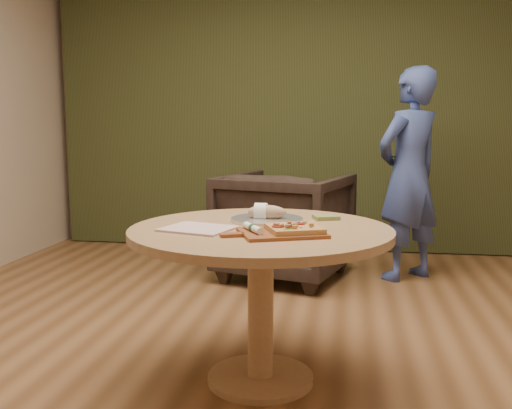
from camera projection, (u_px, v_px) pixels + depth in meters
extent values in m
cube|color=brown|center=(250.00, 372.00, 2.86)|extent=(5.00, 6.00, 0.02)
cube|color=#C2AC92|center=(302.00, 106.00, 5.61)|extent=(5.00, 0.02, 2.80)
cube|color=#2B3116|center=(301.00, 106.00, 5.50)|extent=(4.80, 0.14, 2.78)
cylinder|color=tan|center=(261.00, 378.00, 2.74)|extent=(0.51, 0.51, 0.03)
cylinder|color=tan|center=(261.00, 310.00, 2.70)|extent=(0.12, 0.12, 0.68)
cylinder|color=tan|center=(261.00, 232.00, 2.64)|extent=(1.22, 1.22, 0.04)
cube|color=brown|center=(282.00, 233.00, 2.47)|extent=(0.43, 0.39, 0.01)
cube|color=brown|center=(232.00, 235.00, 2.42)|extent=(0.11, 0.08, 0.01)
cube|color=#BC8A49|center=(294.00, 228.00, 2.47)|extent=(0.29, 0.29, 0.02)
cylinder|color=maroon|center=(300.00, 224.00, 2.51)|extent=(0.04, 0.04, 0.00)
cylinder|color=maroon|center=(278.00, 227.00, 2.45)|extent=(0.06, 0.06, 0.00)
cylinder|color=maroon|center=(290.00, 226.00, 2.47)|extent=(0.05, 0.05, 0.00)
cylinder|color=maroon|center=(291.00, 227.00, 2.43)|extent=(0.05, 0.05, 0.00)
cylinder|color=maroon|center=(291.00, 226.00, 2.45)|extent=(0.04, 0.04, 0.00)
cylinder|color=maroon|center=(280.00, 225.00, 2.47)|extent=(0.04, 0.04, 0.00)
cube|color=#BF8747|center=(290.00, 223.00, 2.50)|extent=(0.02, 0.02, 0.01)
cube|color=#BF8747|center=(296.00, 225.00, 2.44)|extent=(0.02, 0.02, 0.01)
cube|color=#BF8747|center=(311.00, 225.00, 2.46)|extent=(0.02, 0.02, 0.01)
cube|color=#BF8747|center=(295.00, 227.00, 2.40)|extent=(0.02, 0.02, 0.01)
cube|color=#BF8747|center=(281.00, 226.00, 2.44)|extent=(0.03, 0.03, 0.01)
cube|color=#BF8747|center=(289.00, 226.00, 2.42)|extent=(0.02, 0.02, 0.01)
cube|color=#BF8747|center=(276.00, 225.00, 2.46)|extent=(0.03, 0.03, 0.01)
cube|color=#307724|center=(285.00, 229.00, 2.39)|extent=(0.01, 0.01, 0.00)
cube|color=#307724|center=(295.00, 223.00, 2.53)|extent=(0.01, 0.01, 0.00)
cube|color=#307724|center=(306.00, 223.00, 2.53)|extent=(0.01, 0.01, 0.00)
cube|color=#307724|center=(301.00, 228.00, 2.42)|extent=(0.01, 0.01, 0.00)
cube|color=#307724|center=(288.00, 229.00, 2.39)|extent=(0.01, 0.01, 0.00)
cube|color=#307724|center=(295.00, 223.00, 2.53)|extent=(0.01, 0.01, 0.00)
cube|color=#307724|center=(298.00, 224.00, 2.52)|extent=(0.01, 0.01, 0.00)
cube|color=#307724|center=(299.00, 222.00, 2.56)|extent=(0.01, 0.01, 0.00)
cube|color=#307724|center=(291.00, 229.00, 2.40)|extent=(0.01, 0.01, 0.00)
cube|color=#307724|center=(311.00, 227.00, 2.43)|extent=(0.01, 0.01, 0.00)
cube|color=#894765|center=(305.00, 222.00, 2.56)|extent=(0.02, 0.03, 0.00)
cube|color=#894765|center=(283.00, 227.00, 2.45)|extent=(0.03, 0.01, 0.00)
cube|color=#894765|center=(296.00, 224.00, 2.52)|extent=(0.02, 0.03, 0.00)
cube|color=#894765|center=(297.00, 223.00, 2.54)|extent=(0.02, 0.03, 0.00)
cube|color=#894765|center=(292.00, 225.00, 2.48)|extent=(0.02, 0.03, 0.00)
cylinder|color=white|center=(253.00, 228.00, 2.46)|extent=(0.11, 0.16, 0.03)
cylinder|color=#194C26|center=(253.00, 228.00, 2.46)|extent=(0.04, 0.04, 0.03)
cube|color=silver|center=(245.00, 224.00, 2.55)|extent=(0.03, 0.04, 0.00)
cube|color=white|center=(198.00, 229.00, 2.58)|extent=(0.36, 0.32, 0.01)
cylinder|color=silver|center=(267.00, 220.00, 2.82)|extent=(0.35, 0.35, 0.01)
cylinder|color=silver|center=(267.00, 219.00, 2.82)|extent=(0.36, 0.36, 0.02)
ellipsoid|color=tan|center=(267.00, 212.00, 2.81)|extent=(0.19, 0.08, 0.07)
cylinder|color=white|center=(261.00, 212.00, 2.82)|extent=(0.06, 0.09, 0.09)
cube|color=#54632C|center=(326.00, 217.00, 2.87)|extent=(0.15, 0.13, 0.02)
imported|color=black|center=(285.00, 220.00, 4.54)|extent=(1.11, 1.07, 0.94)
imported|color=#384B8C|center=(409.00, 175.00, 4.46)|extent=(0.72, 0.70, 1.66)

